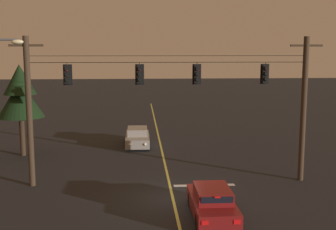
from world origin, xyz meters
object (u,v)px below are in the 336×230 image
traffic_light_left_inner (140,75)px  car_oncoming_lead (137,137)px  tree_verge_near (20,94)px  traffic_light_leftmost (67,75)px  car_waiting_near_lane (212,203)px  traffic_light_centre (197,74)px  traffic_light_right_inner (265,74)px

traffic_light_left_inner → car_oncoming_lead: (-0.20, 9.70, -5.44)m
car_oncoming_lead → tree_verge_near: size_ratio=0.69×
traffic_light_leftmost → car_waiting_near_lane: traffic_light_leftmost is taller
traffic_light_centre → car_oncoming_lead: (-3.32, 9.70, -5.44)m
traffic_light_right_inner → traffic_light_centre: bearing=180.0°
traffic_light_centre → car_waiting_near_lane: size_ratio=0.28×
car_waiting_near_lane → car_oncoming_lead: bearing=102.8°
traffic_light_leftmost → tree_verge_near: traffic_light_leftmost is taller
traffic_light_leftmost → traffic_light_centre: 6.99m
traffic_light_centre → car_oncoming_lead: 11.60m
car_waiting_near_lane → tree_verge_near: bearing=133.3°
traffic_light_left_inner → traffic_light_right_inner: size_ratio=1.00×
traffic_light_centre → car_waiting_near_lane: 7.46m
traffic_light_centre → traffic_light_left_inner: bearing=180.0°
traffic_light_left_inner → car_waiting_near_lane: bearing=-58.1°
traffic_light_right_inner → car_waiting_near_lane: 8.35m
traffic_light_left_inner → car_waiting_near_lane: 8.10m
traffic_light_leftmost → traffic_light_centre: (6.99, 0.00, 0.00)m
traffic_light_right_inner → traffic_light_left_inner: bearing=180.0°
traffic_light_left_inner → traffic_light_centre: (3.13, 0.00, 0.00)m
traffic_light_centre → traffic_light_right_inner: same height
traffic_light_left_inner → traffic_light_right_inner: same height
traffic_light_left_inner → traffic_light_right_inner: (6.92, 0.00, 0.00)m
car_oncoming_lead → tree_verge_near: 9.28m
traffic_light_leftmost → traffic_light_left_inner: bearing=0.0°
traffic_light_left_inner → traffic_light_right_inner: 6.92m
traffic_light_right_inner → car_oncoming_lead: traffic_light_right_inner is taller
traffic_light_right_inner → car_waiting_near_lane: size_ratio=0.28×
tree_verge_near → traffic_light_centre: bearing=-31.7°
car_waiting_near_lane → tree_verge_near: tree_verge_near is taller
traffic_light_left_inner → traffic_light_centre: 3.13m
tree_verge_near → car_waiting_near_lane: bearing=-46.7°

